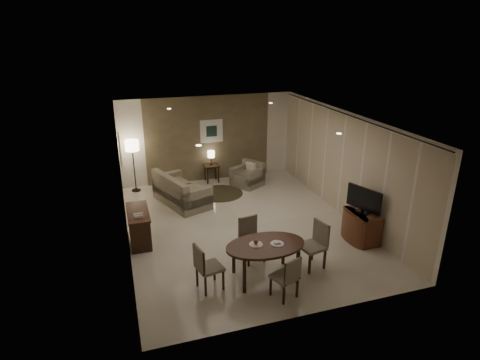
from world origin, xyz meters
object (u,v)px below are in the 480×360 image
object	(u,v)px
chair_far	(252,240)
tv_cabinet	(362,226)
floor_lamp	(134,166)
dining_table	(265,261)
side_table	(212,173)
chair_right	(312,246)
sofa	(181,189)
chair_left	(210,267)
console_desk	(139,226)
chair_near	(284,276)
armchair	(247,174)

from	to	relation	value
chair_far	tv_cabinet	bearing A→B (deg)	-7.70
floor_lamp	dining_table	bearing A→B (deg)	-68.80
floor_lamp	side_table	bearing A→B (deg)	1.26
chair_right	sofa	xyz separation A→B (m)	(-1.96, 4.02, -0.06)
chair_right	chair_left	bearing A→B (deg)	-100.39
dining_table	tv_cabinet	bearing A→B (deg)	15.43
console_desk	chair_far	size ratio (longest dim) A/B	1.29
console_desk	sofa	size ratio (longest dim) A/B	0.66
chair_near	sofa	bearing A→B (deg)	-98.66
chair_right	sofa	size ratio (longest dim) A/B	0.53
chair_near	tv_cabinet	bearing A→B (deg)	-172.27
dining_table	chair_right	xyz separation A→B (m)	(1.03, 0.06, 0.12)
chair_far	console_desk	bearing A→B (deg)	136.17
armchair	floor_lamp	bearing A→B (deg)	-131.28
armchair	console_desk	bearing A→B (deg)	-84.63
chair_near	chair_right	size ratio (longest dim) A/B	0.88
console_desk	sofa	xyz separation A→B (m)	(1.30, 1.85, 0.05)
chair_right	armchair	size ratio (longest dim) A/B	1.18
dining_table	chair_left	distance (m)	1.11
chair_left	side_table	world-z (taller)	chair_left
chair_far	floor_lamp	xyz separation A→B (m)	(-2.07, 4.73, 0.32)
dining_table	chair_right	size ratio (longest dim) A/B	1.61
console_desk	chair_left	world-z (taller)	chair_left
tv_cabinet	floor_lamp	world-z (taller)	floor_lamp
chair_near	chair_far	bearing A→B (deg)	-105.22
chair_near	dining_table	bearing A→B (deg)	-101.28
chair_near	chair_far	distance (m)	1.36
tv_cabinet	chair_right	distance (m)	1.76
console_desk	tv_cabinet	distance (m)	5.11
armchair	chair_far	bearing A→B (deg)	-48.28
console_desk	chair_right	bearing A→B (deg)	-33.61
dining_table	chair_left	size ratio (longest dim) A/B	1.71
armchair	side_table	size ratio (longest dim) A/B	1.45
dining_table	chair_right	world-z (taller)	chair_right
chair_far	sofa	distance (m)	3.52
tv_cabinet	floor_lamp	xyz separation A→B (m)	(-4.76, 4.68, 0.44)
chair_left	sofa	xyz separation A→B (m)	(0.18, 4.09, -0.03)
chair_left	armchair	size ratio (longest dim) A/B	1.11
tv_cabinet	armchair	distance (m)	4.31
sofa	armchair	size ratio (longest dim) A/B	2.20
tv_cabinet	chair_near	bearing A→B (deg)	-151.23
tv_cabinet	side_table	world-z (taller)	tv_cabinet
chair_near	console_desk	bearing A→B (deg)	-72.07
floor_lamp	tv_cabinet	bearing A→B (deg)	-44.50
chair_right	floor_lamp	distance (m)	6.20
chair_near	sofa	distance (m)	4.86
dining_table	chair_far	world-z (taller)	chair_far
tv_cabinet	chair_left	world-z (taller)	chair_left
console_desk	chair_left	bearing A→B (deg)	-63.41
chair_left	console_desk	bearing A→B (deg)	13.87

